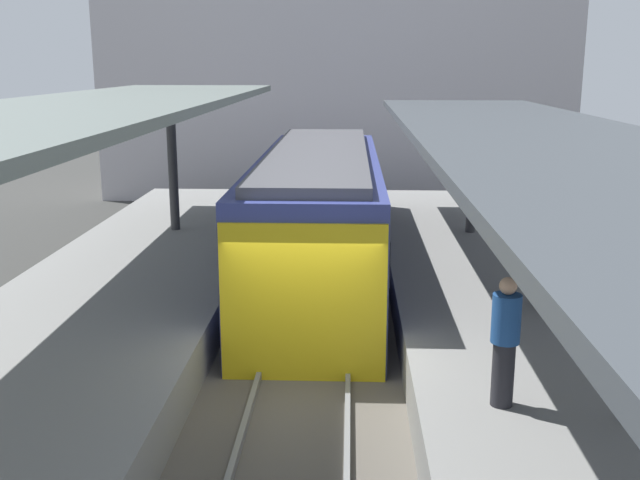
{
  "coord_description": "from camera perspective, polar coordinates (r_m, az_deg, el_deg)",
  "views": [
    {
      "loc": [
        0.73,
        -10.96,
        5.22
      ],
      "look_at": [
        0.16,
        2.91,
        1.9
      ],
      "focal_mm": 41.72,
      "sensor_mm": 36.0,
      "label": 1
    }
  ],
  "objects": [
    {
      "name": "platform_sign",
      "position": [
        9.34,
        23.11,
        -3.78
      ],
      "size": [
        0.9,
        0.08,
        2.21
      ],
      "color": "#262628",
      "rests_on": "platform_right"
    },
    {
      "name": "commuter_train",
      "position": [
        17.1,
        -0.13,
        1.69
      ],
      "size": [
        2.78,
        11.17,
        3.1
      ],
      "color": "#38428C",
      "rests_on": "track_ballast"
    },
    {
      "name": "track_ballast",
      "position": [
        12.12,
        -1.33,
        -11.53
      ],
      "size": [
        3.2,
        28.0,
        0.2
      ],
      "primitive_type": "cube",
      "color": "#59544C",
      "rests_on": "ground_plane"
    },
    {
      "name": "rail_near_side",
      "position": [
        12.11,
        -4.8,
        -10.71
      ],
      "size": [
        0.08,
        28.0,
        0.14
      ],
      "primitive_type": "cube",
      "color": "slate",
      "rests_on": "track_ballast"
    },
    {
      "name": "platform_left",
      "position": [
        12.76,
        -18.86,
        -9.0
      ],
      "size": [
        4.4,
        28.0,
        1.0
      ],
      "primitive_type": "cube",
      "color": "gray",
      "rests_on": "ground_plane"
    },
    {
      "name": "canopy_left",
      "position": [
        13.19,
        -17.98,
        9.35
      ],
      "size": [
        4.18,
        21.0,
        3.55
      ],
      "color": "#333335",
      "rests_on": "platform_left"
    },
    {
      "name": "platform_right",
      "position": [
        12.32,
        16.85,
        -9.67
      ],
      "size": [
        4.4,
        28.0,
        1.0
      ],
      "primitive_type": "cube",
      "color": "gray",
      "rests_on": "ground_plane"
    },
    {
      "name": "station_building_backdrop",
      "position": [
        30.96,
        1.3,
        13.98
      ],
      "size": [
        18.0,
        6.0,
        11.0
      ],
      "primitive_type": "cube",
      "color": "#B7B2B7",
      "rests_on": "ground_plane"
    },
    {
      "name": "rail_far_side",
      "position": [
        12.02,
        2.15,
        -10.85
      ],
      "size": [
        0.08,
        28.0,
        0.14
      ],
      "primitive_type": "cube",
      "color": "slate",
      "rests_on": "track_ballast"
    },
    {
      "name": "canopy_right",
      "position": [
        12.79,
        16.39,
        7.44
      ],
      "size": [
        4.18,
        21.0,
        3.11
      ],
      "color": "#333335",
      "rests_on": "platform_right"
    },
    {
      "name": "passenger_near_bench",
      "position": [
        9.56,
        14.0,
        -7.44
      ],
      "size": [
        0.36,
        0.36,
        1.68
      ],
      "color": "#232328",
      "rests_on": "platform_right"
    },
    {
      "name": "ground_plane",
      "position": [
        12.16,
        -1.33,
        -11.96
      ],
      "size": [
        80.0,
        80.0,
        0.0
      ],
      "primitive_type": "plane",
      "color": "#383835"
    },
    {
      "name": "platform_bench",
      "position": [
        13.94,
        18.99,
        -2.92
      ],
      "size": [
        1.4,
        0.41,
        0.86
      ],
      "color": "black",
      "rests_on": "platform_right"
    }
  ]
}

